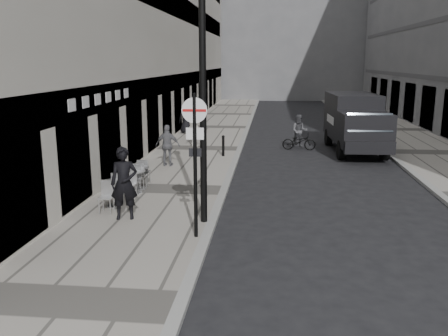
# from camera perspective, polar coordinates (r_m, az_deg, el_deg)

# --- Properties ---
(sidewalk) EXTENTS (4.00, 60.00, 0.12)m
(sidewalk) POSITION_cam_1_polar(r_m,az_deg,el_deg) (23.35, -3.03, 2.30)
(sidewalk) COLOR gray
(sidewalk) RESTS_ON ground
(far_sidewalk) EXTENTS (4.00, 60.00, 0.12)m
(far_sidewalk) POSITION_cam_1_polar(r_m,az_deg,el_deg) (24.26, 23.61, 1.63)
(far_sidewalk) COLOR gray
(far_sidewalk) RESTS_ON ground
(building_far) EXTENTS (24.00, 16.00, 22.00)m
(building_far) POSITION_cam_1_polar(r_m,az_deg,el_deg) (61.06, 6.05, 19.01)
(building_far) COLOR slate
(building_far) RESTS_ON ground
(walking_man) EXTENTS (0.80, 0.61, 1.96)m
(walking_man) POSITION_cam_1_polar(r_m,az_deg,el_deg) (12.93, -11.92, -1.82)
(walking_man) COLOR black
(walking_man) RESTS_ON sidewalk
(sign_post) EXTENTS (0.60, 0.10, 3.47)m
(sign_post) POSITION_cam_1_polar(r_m,az_deg,el_deg) (11.08, -3.52, 2.57)
(sign_post) COLOR black
(sign_post) RESTS_ON sidewalk
(lamppost) EXTENTS (0.30, 0.30, 6.76)m
(lamppost) POSITION_cam_1_polar(r_m,az_deg,el_deg) (12.02, -2.58, 10.76)
(lamppost) COLOR black
(lamppost) RESTS_ON sidewalk
(bollard_near) EXTENTS (0.13, 0.13, 0.96)m
(bollard_near) POSITION_cam_1_polar(r_m,az_deg,el_deg) (15.35, -2.40, -1.18)
(bollard_near) COLOR black
(bollard_near) RESTS_ON sidewalk
(bollard_far) EXTENTS (0.12, 0.12, 0.87)m
(bollard_far) POSITION_cam_1_polar(r_m,az_deg,el_deg) (21.21, -0.09, 2.62)
(bollard_far) COLOR black
(bollard_far) RESTS_ON sidewalk
(panel_van) EXTENTS (2.39, 5.89, 2.73)m
(panel_van) POSITION_cam_1_polar(r_m,az_deg,el_deg) (23.64, 15.47, 5.61)
(panel_van) COLOR black
(panel_van) RESTS_ON ground
(cyclist) EXTENTS (1.65, 0.65, 1.74)m
(cyclist) POSITION_cam_1_polar(r_m,az_deg,el_deg) (23.56, 9.03, 3.79)
(cyclist) COLOR black
(cyclist) RESTS_ON ground
(pedestrian_a) EXTENTS (0.99, 0.43, 1.69)m
(pedestrian_a) POSITION_cam_1_polar(r_m,az_deg,el_deg) (19.27, -6.80, 2.71)
(pedestrian_a) COLOR slate
(pedestrian_a) RESTS_ON sidewalk
(pedestrian_b) EXTENTS (1.19, 1.02, 1.59)m
(pedestrian_b) POSITION_cam_1_polar(r_m,az_deg,el_deg) (23.62, -3.51, 4.52)
(pedestrian_b) COLOR #B7B3A9
(pedestrian_b) RESTS_ON sidewalk
(pedestrian_c) EXTENTS (0.87, 0.60, 1.71)m
(pedestrian_c) POSITION_cam_1_polar(r_m,az_deg,el_deg) (28.07, -4.62, 5.94)
(pedestrian_c) COLOR black
(pedestrian_c) RESTS_ON sidewalk
(cafe_table_near) EXTENTS (0.70, 1.58, 0.90)m
(cafe_table_near) POSITION_cam_1_polar(r_m,az_deg,el_deg) (14.21, -13.19, -2.76)
(cafe_table_near) COLOR silver
(cafe_table_near) RESTS_ON sidewalk
(cafe_table_mid) EXTENTS (0.69, 1.56, 0.89)m
(cafe_table_mid) POSITION_cam_1_polar(r_m,az_deg,el_deg) (15.97, -10.15, -0.93)
(cafe_table_mid) COLOR #ADADAF
(cafe_table_mid) RESTS_ON sidewalk
(cafe_table_far) EXTENTS (0.68, 1.54, 0.87)m
(cafe_table_far) POSITION_cam_1_polar(r_m,az_deg,el_deg) (15.50, -10.65, -1.39)
(cafe_table_far) COLOR silver
(cafe_table_far) RESTS_ON sidewalk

